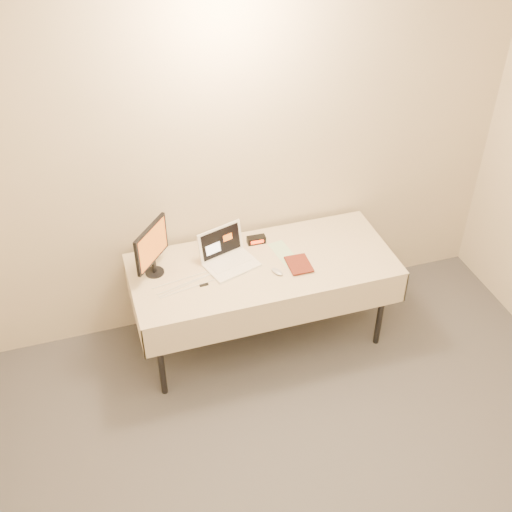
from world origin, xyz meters
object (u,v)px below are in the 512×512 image
object	(u,v)px
laptop	(227,256)
table	(263,270)
monitor	(152,247)
book	(289,256)

from	to	relation	value
laptop	table	bearing A→B (deg)	-38.76
laptop	monitor	xyz separation A→B (m)	(-0.51, 0.04, 0.17)
monitor	book	xyz separation A→B (m)	(0.90, -0.22, -0.12)
laptop	monitor	size ratio (longest dim) A/B	1.08
laptop	book	size ratio (longest dim) A/B	1.99
table	laptop	size ratio (longest dim) A/B	4.46
table	book	size ratio (longest dim) A/B	8.85
table	book	xyz separation A→B (m)	(0.15, -0.10, 0.17)
table	book	distance (m)	0.25
laptop	book	xyz separation A→B (m)	(0.39, -0.19, 0.05)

